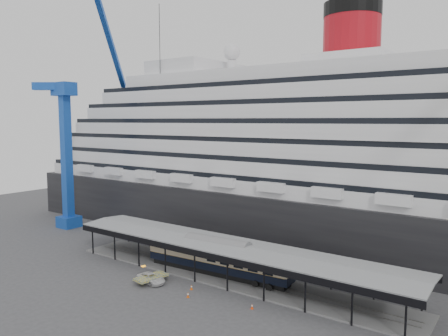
% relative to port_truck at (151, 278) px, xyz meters
% --- Properties ---
extents(ground, '(200.00, 200.00, 0.00)m').
position_rel_port_truck_xyz_m(ground, '(7.73, 3.05, -0.66)').
color(ground, '#3D3D40').
rests_on(ground, ground).
extents(cruise_ship, '(130.00, 30.00, 43.90)m').
position_rel_port_truck_xyz_m(cruise_ship, '(7.78, 35.05, 17.69)').
color(cruise_ship, black).
rests_on(cruise_ship, ground).
extents(platform_canopy, '(56.00, 9.18, 5.30)m').
position_rel_port_truck_xyz_m(platform_canopy, '(7.73, 8.05, 1.70)').
color(platform_canopy, slate).
rests_on(platform_canopy, ground).
extents(crane_blue, '(22.63, 19.19, 47.60)m').
position_rel_port_truck_xyz_m(crane_blue, '(-37.38, 13.67, 19.30)').
color(crane_blue, '#174AB2').
rests_on(crane_blue, ground).
extents(port_truck, '(4.99, 2.81, 1.32)m').
position_rel_port_truck_xyz_m(port_truck, '(0.00, 0.00, 0.00)').
color(port_truck, silver).
rests_on(port_truck, ground).
extents(pullman_carriage, '(24.15, 4.57, 23.57)m').
position_rel_port_truck_xyz_m(pullman_carriage, '(5.89, 8.05, 2.18)').
color(pullman_carriage, black).
rests_on(pullman_carriage, ground).
extents(traffic_cone_left, '(0.44, 0.44, 0.72)m').
position_rel_port_truck_xyz_m(traffic_cone_left, '(7.71, -0.93, -0.30)').
color(traffic_cone_left, '#D2500B').
rests_on(traffic_cone_left, ground).
extents(traffic_cone_mid, '(0.39, 0.39, 0.72)m').
position_rel_port_truck_xyz_m(traffic_cone_mid, '(6.35, 1.40, -0.30)').
color(traffic_cone_mid, '#DD560C').
rests_on(traffic_cone_mid, ground).
extents(traffic_cone_right, '(0.39, 0.39, 0.68)m').
position_rel_port_truck_xyz_m(traffic_cone_right, '(16.45, 1.02, -0.32)').
color(traffic_cone_right, '#ED420D').
rests_on(traffic_cone_right, ground).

